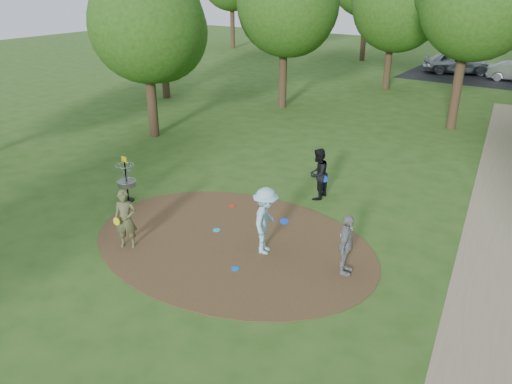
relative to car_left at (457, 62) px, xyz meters
The scene contains 14 objects.
ground 30.27m from the car_left, 86.89° to the right, with size 100.00×100.00×0.00m, color #2D5119.
dirt_clearing 30.27m from the car_left, 86.89° to the right, with size 8.40×8.40×0.02m, color #47301C.
footpath 29.38m from the car_left, 73.90° to the right, with size 2.00×40.00×0.01m, color #8C7A5B.
parking_lot 3.74m from the car_left, ahead, with size 14.00×8.00×0.01m, color black.
player_observer_with_disc 32.02m from the car_left, 90.98° to the right, with size 0.73×0.67×1.67m.
player_throwing_with_disc 30.24m from the car_left, 84.87° to the right, with size 1.25×1.36×1.86m.
player_walking_with_disc 26.30m from the car_left, 85.25° to the right, with size 0.75×0.87×1.73m.
player_waiting_with_disc 30.28m from the car_left, 80.66° to the right, with size 0.59×1.00×1.60m.
disc_ground_cyan 29.96m from the car_left, 88.32° to the right, with size 0.22×0.22×0.02m, color #1BB7DF.
disc_ground_blue 31.41m from the car_left, 85.30° to the right, with size 0.22×0.22×0.02m, color blue.
disc_ground_red 28.35m from the car_left, 89.52° to the right, with size 0.22×0.22×0.02m, color red.
car_left is the anchor object (origin of this frame).
disc_golf_basket 30.05m from the car_left, 95.46° to the right, with size 0.63×0.63×1.54m.
tree_ring 22.81m from the car_left, 80.56° to the right, with size 36.94×45.00×8.78m.
Camera 1 is at (7.47, -9.68, 6.87)m, focal length 35.00 mm.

